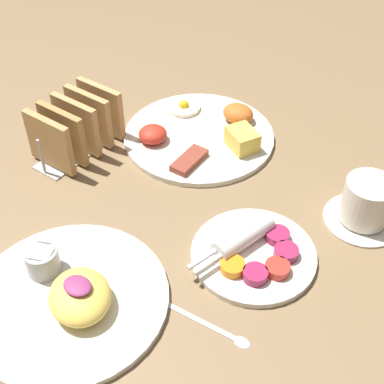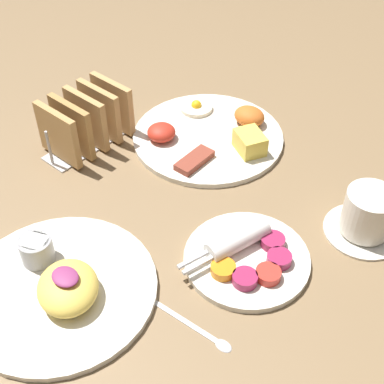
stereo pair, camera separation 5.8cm
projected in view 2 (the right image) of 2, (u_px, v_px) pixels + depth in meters
name	position (u px, v px, depth m)	size (l,w,h in m)	color
ground_plane	(143.00, 193.00, 0.89)	(3.00, 3.00, 0.00)	brown
plate_breakfast	(211.00, 134.00, 0.99)	(0.28, 0.28, 0.05)	silver
plate_condiments	(246.00, 256.00, 0.78)	(0.18, 0.19, 0.04)	silver
plate_foreground	(60.00, 285.00, 0.73)	(0.27, 0.27, 0.06)	silver
toast_rack	(87.00, 121.00, 0.96)	(0.10, 0.18, 0.10)	#B7B7BC
coffee_cup	(367.00, 215.00, 0.80)	(0.12, 0.12, 0.08)	silver
teaspoon	(203.00, 331.00, 0.69)	(0.13, 0.02, 0.01)	silver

